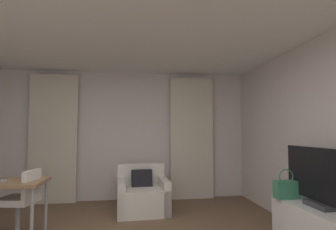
{
  "coord_description": "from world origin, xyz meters",
  "views": [
    {
      "loc": [
        0.14,
        -2.58,
        1.38
      ],
      "look_at": [
        0.67,
        1.37,
        1.62
      ],
      "focal_mm": 28.7,
      "sensor_mm": 36.0,
      "label": 1
    }
  ],
  "objects_px": {
    "desk_chair": "(21,209)",
    "tv_flatscreen": "(320,179)",
    "armchair": "(142,196)",
    "handbag_primary": "(287,189)"
  },
  "relations": [
    {
      "from": "handbag_primary",
      "to": "armchair",
      "type": "bearing_deg",
      "value": 139.93
    },
    {
      "from": "armchair",
      "to": "handbag_primary",
      "type": "relative_size",
      "value": 2.43
    },
    {
      "from": "armchair",
      "to": "desk_chair",
      "type": "distance_m",
      "value": 1.87
    },
    {
      "from": "armchair",
      "to": "desk_chair",
      "type": "relative_size",
      "value": 1.02
    },
    {
      "from": "handbag_primary",
      "to": "tv_flatscreen",
      "type": "bearing_deg",
      "value": -72.2
    },
    {
      "from": "desk_chair",
      "to": "armchair",
      "type": "bearing_deg",
      "value": 31.94
    },
    {
      "from": "desk_chair",
      "to": "tv_flatscreen",
      "type": "relative_size",
      "value": 0.77
    },
    {
      "from": "desk_chair",
      "to": "handbag_primary",
      "type": "xyz_separation_m",
      "value": [
        3.34,
        -0.49,
        0.26
      ]
    },
    {
      "from": "desk_chair",
      "to": "tv_flatscreen",
      "type": "xyz_separation_m",
      "value": [
        3.48,
        -0.93,
        0.46
      ]
    },
    {
      "from": "armchair",
      "to": "handbag_primary",
      "type": "height_order",
      "value": "handbag_primary"
    }
  ]
}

